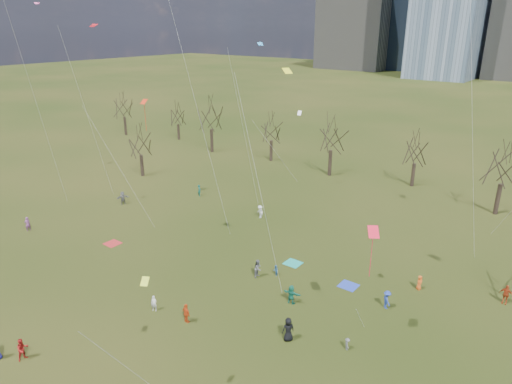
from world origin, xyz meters
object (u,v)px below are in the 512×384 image
Objects in this scene: person_1 at (154,303)px; person_4 at (186,313)px; blanket_crimson at (113,243)px; person_2 at (23,349)px; blanket_teal at (293,263)px; blanket_navy at (348,286)px.

person_1 is 3.32m from person_4.
person_2 is (10.28, -14.88, 0.83)m from blanket_crimson.
blanket_teal is 1.00× the size of blanket_crimson.
person_2 reaches higher than blanket_crimson.
person_1 is 9.91m from person_2.
person_4 is at bearing -28.62° from person_2.
person_4 is (16.38, -4.88, 0.83)m from blanket_crimson.
blanket_teal is at bearing 176.46° from blanket_navy.
blanket_navy is 1.00× the size of blanket_crimson.
person_2 is at bearing -133.49° from person_1.
person_4 is (-1.49, -13.14, 0.83)m from blanket_teal.
blanket_navy is 0.95× the size of person_2.
person_2 is at bearing -108.15° from blanket_teal.
blanket_teal is 1.16× the size of person_1.
blanket_navy is (6.26, -0.39, 0.00)m from blanket_teal.
person_4 is at bearing -18.26° from person_1.
person_2 is 1.00× the size of person_4.
blanket_crimson is at bearing -161.93° from blanket_navy.
blanket_crimson is 0.95× the size of person_2.
person_2 reaches higher than blanket_teal.
person_2 is (-7.59, -23.14, 0.83)m from blanket_teal.
blanket_teal is 0.95× the size of person_2.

